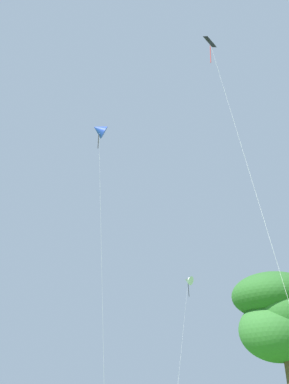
# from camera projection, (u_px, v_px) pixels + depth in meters

# --- Properties ---
(kite_black_large) EXTENTS (1.24, 12.03, 30.33)m
(kite_black_large) POSITION_uv_depth(u_px,v_px,m) (213.00, 54.00, 34.42)
(kite_black_large) COLOR black
(kite_black_large) RESTS_ON ground_plane
(kite_blue_delta) EXTENTS (3.78, 7.58, 29.27)m
(kite_blue_delta) POSITION_uv_depth(u_px,v_px,m) (99.00, 130.00, 45.96)
(kite_blue_delta) COLOR blue
(kite_blue_delta) RESTS_ON ground_plane
(kite_white_distant) EXTENTS (3.08, 8.11, 13.14)m
(kite_white_distant) POSITION_uv_depth(u_px,v_px,m) (188.00, 280.00, 46.55)
(kite_white_distant) COLOR white
(kite_white_distant) RESTS_ON ground_plane
(tree_left_oak) EXTENTS (6.35, 6.35, 9.39)m
(tree_left_oak) POSITION_uv_depth(u_px,v_px,m) (278.00, 313.00, 29.86)
(tree_left_oak) COLOR brown
(tree_left_oak) RESTS_ON ground_plane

